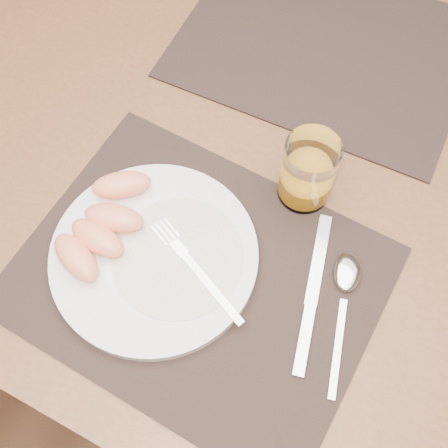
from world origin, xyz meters
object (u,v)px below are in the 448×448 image
at_px(table, 272,183).
at_px(juice_glass, 307,174).
at_px(spoon, 346,282).
at_px(placemat_near, 198,278).
at_px(plate, 154,256).
at_px(knife, 310,305).
at_px(placemat_far, 324,46).
at_px(fork, 190,262).

bearing_deg(table, juice_glass, -35.15).
xyz_separation_m(spoon, juice_glass, (-0.10, 0.10, 0.04)).
bearing_deg(table, placemat_near, -92.52).
relative_size(placemat_near, plate, 1.67).
height_order(placemat_near, spoon, spoon).
xyz_separation_m(placemat_near, knife, (0.14, 0.03, 0.00)).
height_order(spoon, juice_glass, juice_glass).
relative_size(placemat_far, knife, 2.07).
bearing_deg(juice_glass, table, 144.85).
bearing_deg(knife, placemat_near, -167.87).
bearing_deg(table, fork, -96.48).
distance_m(plate, juice_glass, 0.23).
bearing_deg(placemat_far, table, -85.37).
relative_size(fork, spoon, 0.87).
bearing_deg(placemat_near, table, 87.48).
xyz_separation_m(placemat_near, spoon, (0.17, 0.08, 0.01)).
bearing_deg(plate, juice_glass, 53.87).
relative_size(table, knife, 6.45).
xyz_separation_m(plate, spoon, (0.24, 0.08, -0.00)).
distance_m(placemat_far, juice_glass, 0.28).
relative_size(placemat_near, knife, 2.07).
height_order(fork, spoon, fork).
distance_m(table, plate, 0.25).
bearing_deg(spoon, placemat_near, -155.43).
bearing_deg(knife, fork, -171.75).
bearing_deg(spoon, table, 139.06).
xyz_separation_m(placemat_near, plate, (-0.06, -0.00, 0.01)).
distance_m(table, juice_glass, 0.15).
bearing_deg(fork, table, 83.52).
bearing_deg(fork, knife, 8.25).
relative_size(placemat_near, juice_glass, 4.15).
xyz_separation_m(placemat_far, juice_glass, (0.08, -0.26, 0.05)).
height_order(placemat_far, knife, knife).
bearing_deg(fork, juice_glass, 63.82).
distance_m(placemat_near, spoon, 0.19).
bearing_deg(table, placemat_far, 94.63).
distance_m(placemat_near, placemat_far, 0.44).
bearing_deg(placemat_near, spoon, 24.57).
height_order(placemat_far, fork, fork).
height_order(placemat_near, juice_glass, juice_glass).
xyz_separation_m(placemat_far, knife, (0.15, -0.41, 0.00)).
distance_m(fork, juice_glass, 0.19).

